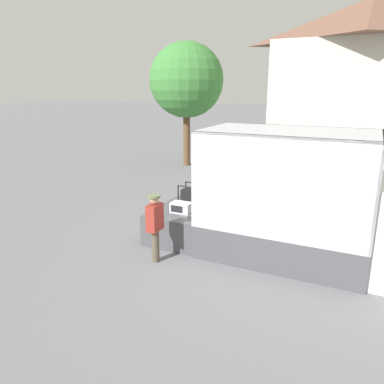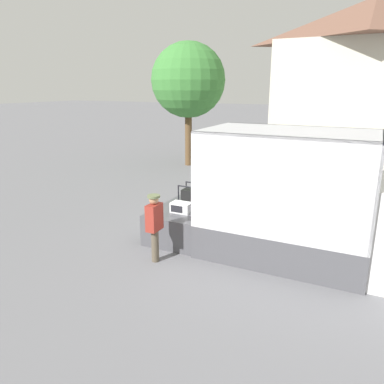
# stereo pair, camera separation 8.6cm
# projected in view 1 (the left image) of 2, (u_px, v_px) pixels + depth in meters

# --- Properties ---
(ground_plane) EXTENTS (160.00, 160.00, 0.00)m
(ground_plane) POSITION_uv_depth(u_px,v_px,m) (210.00, 241.00, 10.29)
(ground_plane) COLOR slate
(box_truck) EXTENTS (6.29, 2.38, 3.12)m
(box_truck) POSITION_uv_depth(u_px,v_px,m) (359.00, 230.00, 8.50)
(box_truck) COLOR white
(box_truck) RESTS_ON ground
(tailgate_deck) EXTENTS (1.53, 2.26, 0.83)m
(tailgate_deck) POSITION_uv_depth(u_px,v_px,m) (185.00, 222.00, 10.50)
(tailgate_deck) COLOR #4C4C51
(tailgate_deck) RESTS_ON ground
(microwave) EXTENTS (0.54, 0.35, 0.27)m
(microwave) POSITION_uv_depth(u_px,v_px,m) (181.00, 207.00, 9.99)
(microwave) COLOR white
(microwave) RESTS_ON tailgate_deck
(portable_generator) EXTENTS (0.74, 0.52, 0.53)m
(portable_generator) POSITION_uv_depth(u_px,v_px,m) (194.00, 196.00, 10.86)
(portable_generator) COLOR black
(portable_generator) RESTS_ON tailgate_deck
(worker_person) EXTENTS (0.30, 0.44, 1.67)m
(worker_person) POSITION_uv_depth(u_px,v_px,m) (155.00, 222.00, 8.80)
(worker_person) COLOR brown
(worker_person) RESTS_ON ground
(house_backdrop) EXTENTS (9.92, 6.92, 8.79)m
(house_backdrop) POSITION_uv_depth(u_px,v_px,m) (365.00, 79.00, 21.29)
(house_backdrop) COLOR beige
(house_backdrop) RESTS_ON ground
(street_tree) EXTENTS (3.78, 3.78, 6.29)m
(street_tree) POSITION_uv_depth(u_px,v_px,m) (186.00, 80.00, 19.02)
(street_tree) COLOR brown
(street_tree) RESTS_ON ground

